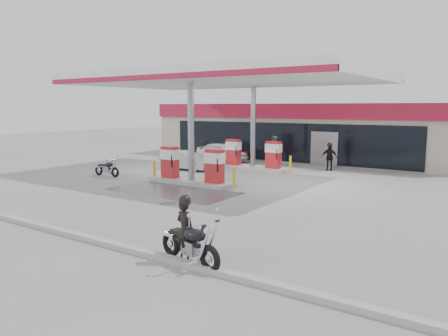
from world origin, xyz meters
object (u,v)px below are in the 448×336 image
object	(u,v)px
pump_island_far	(253,158)
hatchback_silver	(186,160)
attendant	(275,150)
main_motorcycle	(191,244)
biker_walking	(329,157)
sedan_white	(222,152)
biker_main	(185,231)
parked_car_right	(413,158)
pump_island_near	(191,170)
parked_car_left	(231,149)
parked_motorcycle	(107,169)

from	to	relation	value
pump_island_far	hatchback_silver	size ratio (longest dim) A/B	1.49
attendant	hatchback_silver	bearing A→B (deg)	170.16
main_motorcycle	biker_walking	bearing A→B (deg)	113.53
sedan_white	attendant	bearing A→B (deg)	-76.40
biker_main	attendant	bearing A→B (deg)	-57.71
main_motorcycle	sedan_white	world-z (taller)	sedan_white
parked_car_right	pump_island_near	bearing A→B (deg)	130.04
parked_car_right	biker_walking	xyz separation A→B (m)	(-3.97, -3.80, 0.16)
main_motorcycle	biker_walking	xyz separation A→B (m)	(-2.94, 17.01, 0.30)
sedan_white	biker_walking	xyz separation A→B (m)	(7.77, 0.00, 0.14)
main_motorcycle	biker_walking	world-z (taller)	biker_walking
main_motorcycle	hatchback_silver	size ratio (longest dim) A/B	0.63
pump_island_near	sedan_white	xyz separation A→B (m)	(-3.78, 8.20, -0.05)
sedan_white	parked_car_left	distance (m)	2.41
parked_motorcycle	sedan_white	size ratio (longest dim) A/B	0.48
pump_island_near	parked_car_right	bearing A→B (deg)	56.43
hatchback_silver	main_motorcycle	bearing A→B (deg)	-143.30
biker_main	parked_car_left	distance (m)	22.30
pump_island_near	parked_car_left	xyz separation A→B (m)	(-4.50, 10.50, -0.08)
pump_island_near	parked_car_right	distance (m)	14.40
parked_car_right	sedan_white	bearing A→B (deg)	91.54
biker_main	parked_motorcycle	size ratio (longest dim) A/B	0.86
pump_island_far	parked_car_right	xyz separation A→B (m)	(7.96, 6.00, -0.07)
sedan_white	parked_car_left	bearing A→B (deg)	22.17
pump_island_near	attendant	size ratio (longest dim) A/B	2.71
attendant	pump_island_near	bearing A→B (deg)	-157.44
pump_island_far	parked_car_right	world-z (taller)	pump_island_far
pump_island_far	hatchback_silver	world-z (taller)	pump_island_far
pump_island_near	main_motorcycle	bearing A→B (deg)	-51.78
sedan_white	parked_car_right	distance (m)	12.34
biker_walking	parked_car_right	bearing A→B (deg)	30.21
biker_main	attendant	xyz separation A→B (m)	(-6.69, 17.56, 0.15)
biker_main	attendant	world-z (taller)	attendant
sedan_white	biker_walking	bearing A→B (deg)	-85.32
pump_island_near	main_motorcycle	distance (m)	11.21
sedan_white	biker_main	bearing A→B (deg)	-143.52
attendant	hatchback_silver	size ratio (longest dim) A/B	0.55
pump_island_near	biker_walking	size ratio (longest dim) A/B	3.22
pump_island_far	biker_walking	bearing A→B (deg)	28.84
pump_island_near	biker_main	world-z (taller)	pump_island_near
parked_car_left	parked_car_right	distance (m)	12.55
attendant	parked_car_left	bearing A→B (deg)	92.43
hatchback_silver	parked_car_right	distance (m)	14.04
biker_main	parked_car_right	world-z (taller)	biker_main
parked_car_left	biker_walking	size ratio (longest dim) A/B	2.72
parked_motorcycle	parked_car_right	size ratio (longest dim) A/B	0.40
biker_main	parked_car_left	size ratio (longest dim) A/B	0.37
attendant	parked_car_right	xyz separation A→B (m)	(7.91, 3.20, -0.31)
main_motorcycle	hatchback_silver	bearing A→B (deg)	143.22
biker_main	attendant	distance (m)	18.80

